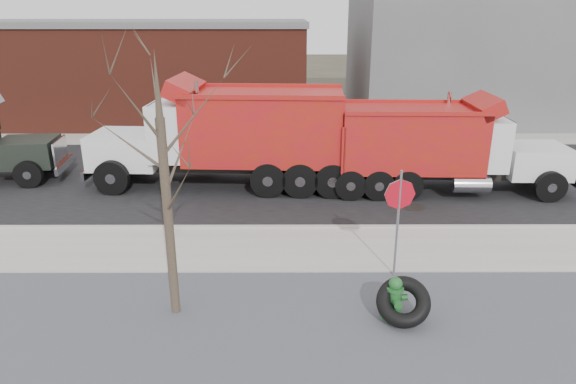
{
  "coord_description": "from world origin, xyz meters",
  "views": [
    {
      "loc": [
        -0.95,
        -11.62,
        5.83
      ],
      "look_at": [
        -0.91,
        0.75,
        1.4
      ],
      "focal_mm": 32.0,
      "sensor_mm": 36.0,
      "label": 1
    }
  ],
  "objects_px": {
    "dump_truck_red_a": "(439,144)",
    "dump_truck_red_b": "(230,133)",
    "fire_hydrant": "(394,300)",
    "truck_tire": "(403,302)",
    "stop_sign": "(399,205)"
  },
  "relations": [
    {
      "from": "dump_truck_red_a",
      "to": "dump_truck_red_b",
      "type": "bearing_deg",
      "value": 176.68
    },
    {
      "from": "dump_truck_red_b",
      "to": "fire_hydrant",
      "type": "bearing_deg",
      "value": 119.04
    },
    {
      "from": "truck_tire",
      "to": "dump_truck_red_b",
      "type": "distance_m",
      "value": 9.41
    },
    {
      "from": "dump_truck_red_a",
      "to": "dump_truck_red_b",
      "type": "distance_m",
      "value": 6.94
    },
    {
      "from": "truck_tire",
      "to": "dump_truck_red_b",
      "type": "bearing_deg",
      "value": 116.61
    },
    {
      "from": "fire_hydrant",
      "to": "dump_truck_red_a",
      "type": "bearing_deg",
      "value": 62.77
    },
    {
      "from": "fire_hydrant",
      "to": "stop_sign",
      "type": "height_order",
      "value": "stop_sign"
    },
    {
      "from": "stop_sign",
      "to": "dump_truck_red_a",
      "type": "distance_m",
      "value": 6.42
    },
    {
      "from": "stop_sign",
      "to": "dump_truck_red_b",
      "type": "bearing_deg",
      "value": 138.11
    },
    {
      "from": "truck_tire",
      "to": "dump_truck_red_a",
      "type": "height_order",
      "value": "dump_truck_red_a"
    },
    {
      "from": "truck_tire",
      "to": "stop_sign",
      "type": "relative_size",
      "value": 0.49
    },
    {
      "from": "stop_sign",
      "to": "truck_tire",
      "type": "bearing_deg",
      "value": -82.14
    },
    {
      "from": "stop_sign",
      "to": "dump_truck_red_a",
      "type": "xyz_separation_m",
      "value": [
        2.55,
        5.89,
        -0.13
      ]
    },
    {
      "from": "truck_tire",
      "to": "dump_truck_red_a",
      "type": "xyz_separation_m",
      "value": [
        2.75,
        7.73,
        1.17
      ]
    },
    {
      "from": "fire_hydrant",
      "to": "dump_truck_red_a",
      "type": "height_order",
      "value": "dump_truck_red_a"
    }
  ]
}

